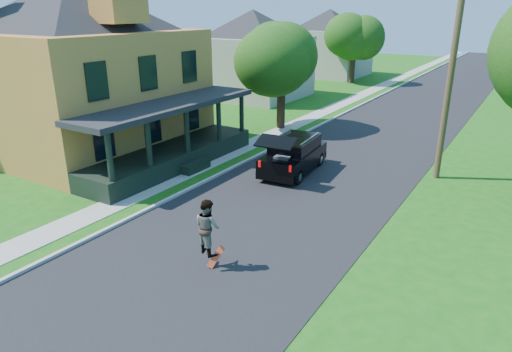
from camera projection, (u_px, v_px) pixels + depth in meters
The scene contains 15 objects.
ground at pixel (209, 256), 14.21m from camera, with size 140.00×140.00×0.00m, color #125811.
street at pixel (393, 125), 30.15m from camera, with size 8.00×120.00×0.02m, color black.
curb at pixel (336, 118), 32.15m from camera, with size 0.15×120.00×0.12m, color #ABABA5.
sidewalk at pixel (316, 115), 32.92m from camera, with size 1.30×120.00×0.03m, color gray.
front_walk at pixel (134, 157), 23.70m from camera, with size 6.50×1.20×0.03m, color gray.
main_house at pixel (79, 56), 23.63m from camera, with size 15.56×15.56×10.10m.
neighbor_house_mid at pixel (253, 47), 38.58m from camera, with size 12.78×12.78×8.30m.
neighbor_house_far at pixel (329, 37), 51.32m from camera, with size 12.78×12.78×8.30m.
black_suv at pixel (294, 155), 21.27m from camera, with size 2.18×4.82×2.18m.
skateboarder at pixel (208, 227), 13.27m from camera, with size 0.98×0.87×1.69m.
skateboard at pixel (216, 258), 13.58m from camera, with size 0.29×0.60×0.59m.
tree_left_mid at pixel (282, 52), 27.87m from camera, with size 5.28×5.07×7.41m.
tree_left_far at pixel (355, 32), 45.54m from camera, with size 6.42×6.59×7.84m.
utility_pole_near at pixel (452, 66), 19.12m from camera, with size 1.64×0.69×9.64m.
utility_pole_far at pixel (509, 34), 41.39m from camera, with size 1.60×0.27×9.86m.
Camera 1 is at (7.83, -9.81, 7.26)m, focal length 32.00 mm.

